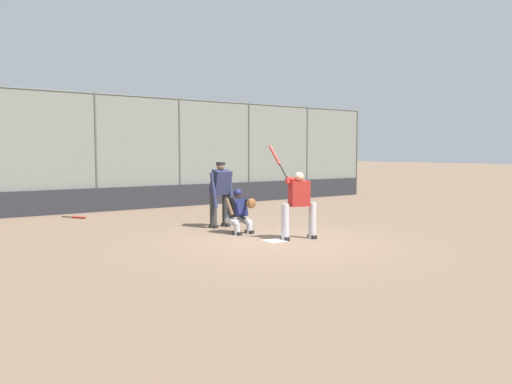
# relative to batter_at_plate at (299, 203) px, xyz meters

# --- Properties ---
(ground_plane) EXTENTS (160.00, 160.00, 0.00)m
(ground_plane) POSITION_rel_batter_at_plate_xyz_m (0.61, -0.12, -0.86)
(ground_plane) COLOR #7A604C
(home_plate_marker) EXTENTS (0.43, 0.43, 0.01)m
(home_plate_marker) POSITION_rel_batter_at_plate_xyz_m (0.61, -0.12, -0.85)
(home_plate_marker) COLOR white
(home_plate_marker) RESTS_ON ground_plane
(backstop_fence) EXTENTS (21.98, 0.08, 4.03)m
(backstop_fence) POSITION_rel_batter_at_plate_xyz_m (0.61, -8.18, 1.25)
(backstop_fence) COLOR #515651
(backstop_fence) RESTS_ON ground_plane
(padding_wall) EXTENTS (21.46, 0.18, 0.81)m
(padding_wall) POSITION_rel_batter_at_plate_xyz_m (0.61, -8.08, -0.45)
(padding_wall) COLOR #28282D
(padding_wall) RESTS_ON ground_plane
(bleachers_beyond) EXTENTS (15.33, 1.95, 1.16)m
(bleachers_beyond) POSITION_rel_batter_at_plate_xyz_m (-1.75, -10.33, -0.47)
(bleachers_beyond) COLOR slate
(bleachers_beyond) RESTS_ON ground_plane
(batter_at_plate) EXTENTS (0.91, 0.82, 2.18)m
(batter_at_plate) POSITION_rel_batter_at_plate_xyz_m (0.00, 0.00, 0.00)
(batter_at_plate) COLOR #B7B7BC
(batter_at_plate) RESTS_ON ground_plane
(catcher_behind_plate) EXTENTS (0.61, 0.72, 1.12)m
(catcher_behind_plate) POSITION_rel_batter_at_plate_xyz_m (0.68, -1.48, -0.28)
(catcher_behind_plate) COLOR #B7B7BC
(catcher_behind_plate) RESTS_ON ground_plane
(umpire_home) EXTENTS (0.72, 0.48, 1.77)m
(umpire_home) POSITION_rel_batter_at_plate_xyz_m (0.54, -2.63, 0.10)
(umpire_home) COLOR #333333
(umpire_home) RESTS_ON ground_plane
(spare_bat_near_backstop) EXTENTS (0.56, 0.71, 0.07)m
(spare_bat_near_backstop) POSITION_rel_batter_at_plate_xyz_m (3.24, -6.71, -0.82)
(spare_bat_near_backstop) COLOR black
(spare_bat_near_backstop) RESTS_ON ground_plane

